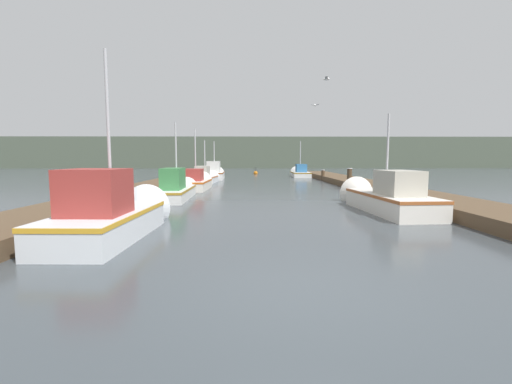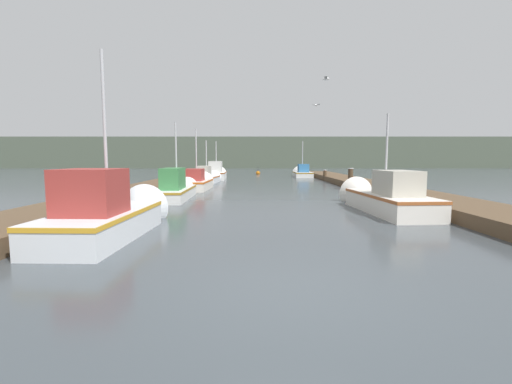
# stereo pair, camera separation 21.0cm
# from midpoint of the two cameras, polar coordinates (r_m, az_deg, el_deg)

# --- Properties ---
(ground_plane) EXTENTS (200.00, 200.00, 0.00)m
(ground_plane) POSITION_cam_midpoint_polar(r_m,az_deg,el_deg) (5.19, 7.25, -16.59)
(ground_plane) COLOR #3D4449
(dock_left) EXTENTS (2.57, 40.00, 0.42)m
(dock_left) POSITION_cam_midpoint_polar(r_m,az_deg,el_deg) (21.72, -16.20, 0.80)
(dock_left) COLOR brown
(dock_left) RESTS_ON ground_plane
(dock_right) EXTENTS (2.57, 40.00, 0.42)m
(dock_right) POSITION_cam_midpoint_polar(r_m,az_deg,el_deg) (22.10, 19.55, 0.78)
(dock_right) COLOR brown
(dock_right) RESTS_ON ground_plane
(distant_shore_ridge) EXTENTS (120.00, 16.00, 6.08)m
(distant_shore_ridge) POSITION_cam_midpoint_polar(r_m,az_deg,el_deg) (73.90, 0.62, 6.49)
(distant_shore_ridge) COLOR #4C5647
(distant_shore_ridge) RESTS_ON ground_plane
(fishing_boat_0) EXTENTS (1.75, 5.01, 5.01)m
(fishing_boat_0) POSITION_cam_midpoint_polar(r_m,az_deg,el_deg) (9.56, -22.13, -3.37)
(fishing_boat_0) COLOR silver
(fishing_boat_0) RESTS_ON ground_plane
(fishing_boat_1) EXTENTS (1.98, 5.75, 4.01)m
(fishing_boat_1) POSITION_cam_midpoint_polar(r_m,az_deg,el_deg) (13.81, 20.79, -0.82)
(fishing_boat_1) COLOR silver
(fishing_boat_1) RESTS_ON ground_plane
(fishing_boat_2) EXTENTS (1.50, 5.59, 4.04)m
(fishing_boat_2) POSITION_cam_midpoint_polar(r_m,az_deg,el_deg) (17.40, -12.45, 0.57)
(fishing_boat_2) COLOR silver
(fishing_boat_2) RESTS_ON ground_plane
(fishing_boat_3) EXTENTS (1.70, 4.44, 4.26)m
(fishing_boat_3) POSITION_cam_midpoint_polar(r_m,az_deg,el_deg) (22.07, -9.37, 1.58)
(fishing_boat_3) COLOR silver
(fishing_boat_3) RESTS_ON ground_plane
(fishing_boat_4) EXTENTS (1.75, 5.80, 3.71)m
(fishing_boat_4) POSITION_cam_midpoint_polar(r_m,az_deg,el_deg) (27.15, -7.79, 2.31)
(fishing_boat_4) COLOR silver
(fishing_boat_4) RESTS_ON ground_plane
(fishing_boat_5) EXTENTS (1.96, 5.65, 4.01)m
(fishing_boat_5) POSITION_cam_midpoint_polar(r_m,az_deg,el_deg) (32.71, -6.27, 3.11)
(fishing_boat_5) COLOR silver
(fishing_boat_5) RESTS_ON ground_plane
(fishing_boat_6) EXTENTS (1.85, 5.18, 4.30)m
(fishing_boat_6) POSITION_cam_midpoint_polar(r_m,az_deg,el_deg) (36.93, 7.96, 3.16)
(fishing_boat_6) COLOR silver
(fishing_boat_6) RESTS_ON ground_plane
(mooring_piling_0) EXTENTS (0.25, 0.25, 1.01)m
(mooring_piling_0) POSITION_cam_midpoint_polar(r_m,az_deg,el_deg) (25.17, -11.12, 2.25)
(mooring_piling_0) COLOR #473523
(mooring_piling_0) RESTS_ON ground_plane
(mooring_piling_1) EXTENTS (0.33, 0.33, 0.94)m
(mooring_piling_1) POSITION_cam_midpoint_polar(r_m,az_deg,el_deg) (30.74, 11.73, 2.77)
(mooring_piling_1) COLOR #473523
(mooring_piling_1) RESTS_ON ground_plane
(mooring_piling_2) EXTENTS (0.34, 0.34, 1.34)m
(mooring_piling_2) POSITION_cam_midpoint_polar(r_m,az_deg,el_deg) (22.17, 15.86, 2.12)
(mooring_piling_2) COLOR #473523
(mooring_piling_2) RESTS_ON ground_plane
(mooring_piling_3) EXTENTS (0.28, 0.28, 1.19)m
(mooring_piling_3) POSITION_cam_midpoint_polar(r_m,az_deg,el_deg) (14.56, 24.78, -0.21)
(mooring_piling_3) COLOR #473523
(mooring_piling_3) RESTS_ON ground_plane
(channel_buoy) EXTENTS (0.51, 0.51, 1.01)m
(channel_buoy) POSITION_cam_midpoint_polar(r_m,az_deg,el_deg) (42.01, 0.62, 3.18)
(channel_buoy) COLOR #BF6513
(channel_buoy) RESTS_ON ground_plane
(seagull_lead) EXTENTS (0.31, 0.56, 0.12)m
(seagull_lead) POSITION_cam_midpoint_polar(r_m,az_deg,el_deg) (15.68, 12.11, 17.99)
(seagull_lead) COLOR white
(seagull_1) EXTENTS (0.53, 0.39, 0.12)m
(seagull_1) POSITION_cam_midpoint_polar(r_m,az_deg,el_deg) (22.34, 10.38, 14.06)
(seagull_1) COLOR white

